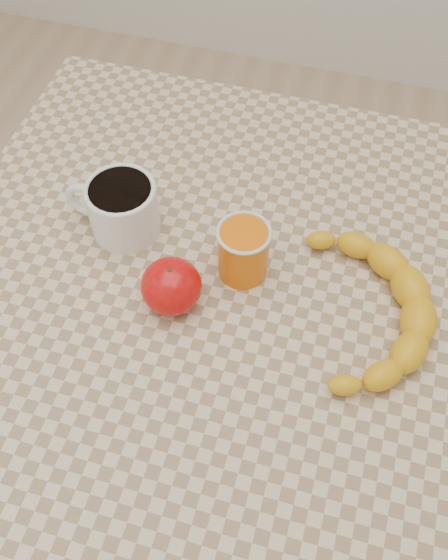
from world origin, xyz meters
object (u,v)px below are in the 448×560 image
(coffee_mug, at_px, (121,206))
(apple, at_px, (171,286))
(banana, at_px, (368,309))
(orange_juice_glass, at_px, (243,251))
(table, at_px, (224,322))

(coffee_mug, relative_size, apple, 1.50)
(apple, relative_size, banana, 0.29)
(coffee_mug, xyz_separation_m, orange_juice_glass, (0.18, -0.03, -0.00))
(table, height_order, orange_juice_glass, orange_juice_glass)
(banana, bearing_deg, table, 173.54)
(apple, bearing_deg, orange_juice_glass, 45.10)
(orange_juice_glass, relative_size, banana, 0.26)
(coffee_mug, relative_size, banana, 0.43)
(coffee_mug, distance_m, orange_juice_glass, 0.18)
(coffee_mug, height_order, orange_juice_glass, same)
(apple, xyz_separation_m, banana, (0.24, 0.04, -0.01))
(orange_juice_glass, distance_m, apple, 0.10)
(coffee_mug, height_order, apple, coffee_mug)
(orange_juice_glass, xyz_separation_m, banana, (0.17, -0.03, -0.02))
(coffee_mug, distance_m, apple, 0.14)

